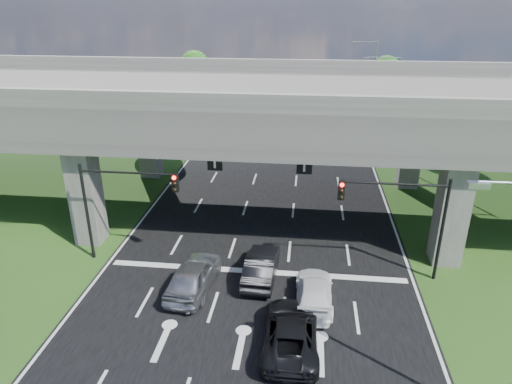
% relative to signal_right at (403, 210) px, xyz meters
% --- Properties ---
extents(ground, '(160.00, 160.00, 0.00)m').
position_rel_signal_right_xyz_m(ground, '(-7.82, -3.94, -4.19)').
color(ground, '#274415').
rests_on(ground, ground).
extents(road, '(18.00, 120.00, 0.03)m').
position_rel_signal_right_xyz_m(road, '(-7.82, 6.06, -4.17)').
color(road, black).
rests_on(road, ground).
extents(overpass, '(80.00, 15.00, 10.00)m').
position_rel_signal_right_xyz_m(overpass, '(-7.82, 8.06, 3.73)').
color(overpass, '#3B3835').
rests_on(overpass, ground).
extents(warehouse, '(20.00, 10.00, 4.00)m').
position_rel_signal_right_xyz_m(warehouse, '(-33.82, 31.06, -2.19)').
color(warehouse, '#9E9E99').
rests_on(warehouse, ground).
extents(signal_right, '(5.76, 0.54, 6.00)m').
position_rel_signal_right_xyz_m(signal_right, '(0.00, 0.00, 0.00)').
color(signal_right, black).
rests_on(signal_right, ground).
extents(signal_left, '(5.76, 0.54, 6.00)m').
position_rel_signal_right_xyz_m(signal_left, '(-15.65, 0.00, 0.00)').
color(signal_left, black).
rests_on(signal_left, ground).
extents(streetlight_far, '(3.38, 0.25, 10.00)m').
position_rel_signal_right_xyz_m(streetlight_far, '(2.27, 20.06, 1.66)').
color(streetlight_far, gray).
rests_on(streetlight_far, ground).
extents(streetlight_beyond, '(3.38, 0.25, 10.00)m').
position_rel_signal_right_xyz_m(streetlight_beyond, '(2.27, 36.06, 1.66)').
color(streetlight_beyond, gray).
rests_on(streetlight_beyond, ground).
extents(tree_left_near, '(4.50, 4.50, 7.80)m').
position_rel_signal_right_xyz_m(tree_left_near, '(-21.78, 22.06, 0.63)').
color(tree_left_near, black).
rests_on(tree_left_near, ground).
extents(tree_left_mid, '(3.91, 3.90, 6.76)m').
position_rel_signal_right_xyz_m(tree_left_mid, '(-24.78, 30.06, -0.01)').
color(tree_left_mid, black).
rests_on(tree_left_mid, ground).
extents(tree_left_far, '(4.80, 4.80, 8.32)m').
position_rel_signal_right_xyz_m(tree_left_far, '(-20.78, 38.06, 0.95)').
color(tree_left_far, black).
rests_on(tree_left_far, ground).
extents(tree_right_near, '(4.20, 4.20, 7.28)m').
position_rel_signal_right_xyz_m(tree_right_near, '(5.22, 24.06, 0.31)').
color(tree_right_near, black).
rests_on(tree_right_near, ground).
extents(tree_right_mid, '(3.91, 3.90, 6.76)m').
position_rel_signal_right_xyz_m(tree_right_mid, '(8.22, 32.06, -0.01)').
color(tree_right_mid, black).
rests_on(tree_right_mid, ground).
extents(tree_right_far, '(4.50, 4.50, 7.80)m').
position_rel_signal_right_xyz_m(tree_right_far, '(4.22, 40.06, 0.63)').
color(tree_right_far, black).
rests_on(tree_right_far, ground).
extents(car_silver, '(2.46, 5.17, 1.71)m').
position_rel_signal_right_xyz_m(car_silver, '(-10.95, -2.51, -3.30)').
color(car_silver, '#AAACB2').
rests_on(car_silver, road).
extents(car_dark, '(1.78, 4.70, 1.53)m').
position_rel_signal_right_xyz_m(car_dark, '(-7.46, -1.04, -3.39)').
color(car_dark, black).
rests_on(car_dark, road).
extents(car_white, '(1.90, 4.67, 1.35)m').
position_rel_signal_right_xyz_m(car_white, '(-4.54, -3.01, -3.48)').
color(car_white, white).
rests_on(car_white, road).
extents(car_trailing, '(2.53, 5.33, 1.47)m').
position_rel_signal_right_xyz_m(car_trailing, '(-5.58, -6.28, -3.42)').
color(car_trailing, black).
rests_on(car_trailing, road).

